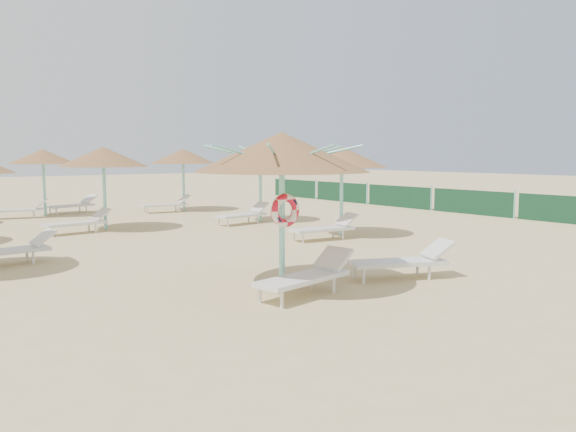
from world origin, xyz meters
TOP-DOWN VIEW (x-y plane):
  - ground at (0.00, 0.00)m, footprint 120.00×120.00m
  - main_palapa at (0.06, 0.35)m, footprint 3.21×3.21m
  - lounger_main_a at (0.10, -0.36)m, footprint 2.13×0.97m
  - lounger_main_b at (2.48, -0.47)m, footprint 2.16×1.40m
  - palapa_field at (0.14, 10.69)m, footprint 14.23×14.00m
  - windbreak_fence at (14.00, 9.96)m, footprint 0.08×19.84m

SIDE VIEW (x-z plane):
  - ground at x=0.00m, z-range 0.00..0.00m
  - lounger_main_a at x=0.10m, z-range -0.02..0.73m
  - lounger_main_b at x=2.48m, z-range -0.02..0.74m
  - windbreak_fence at x=14.00m, z-range -0.05..1.05m
  - palapa_field at x=0.14m, z-range 0.96..3.68m
  - main_palapa at x=0.06m, z-range 1.06..3.93m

